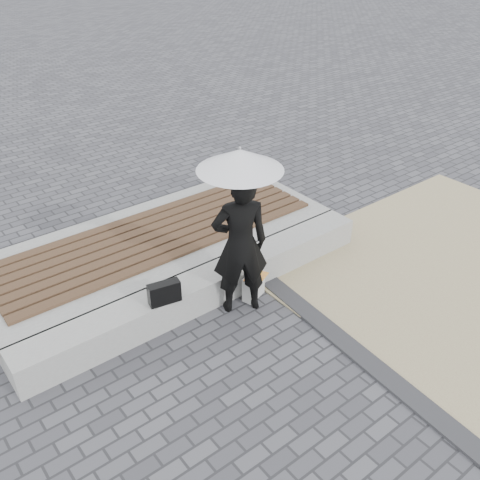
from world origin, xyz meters
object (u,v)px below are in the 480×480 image
at_px(seating_ledge, 207,287).
at_px(canvas_tote, 253,286).
at_px(woman, 240,244).
at_px(parasol, 240,160).
at_px(handbag, 164,293).

bearing_deg(seating_ledge, canvas_tote, -33.27).
distance_m(woman, canvas_tote, 0.81).
relative_size(seating_ledge, woman, 2.66).
height_order(seating_ledge, parasol, parasol).
xyz_separation_m(handbag, canvas_tote, (1.21, -0.17, -0.36)).
height_order(parasol, handbag, parasol).
bearing_deg(parasol, woman, 180.00).
xyz_separation_m(woman, parasol, (0.00, 0.00, 1.08)).
height_order(woman, parasol, parasol).
height_order(woman, canvas_tote, woman).
bearing_deg(seating_ledge, woman, -57.56).
bearing_deg(woman, canvas_tote, -144.46).
distance_m(woman, handbag, 1.05).
relative_size(parasol, canvas_tote, 3.60).
xyz_separation_m(seating_ledge, canvas_tote, (0.51, -0.33, -0.03)).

